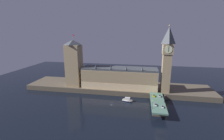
{
  "coord_description": "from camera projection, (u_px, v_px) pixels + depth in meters",
  "views": [
    {
      "loc": [
        28.48,
        -149.38,
        69.66
      ],
      "look_at": [
        -2.97,
        20.0,
        29.11
      ],
      "focal_mm": 26.0,
      "sensor_mm": 36.0,
      "label": 1
    }
  ],
  "objects": [
    {
      "name": "car_northbound_trail",
      "position": [
        155.0,
        105.0,
        141.31
      ],
      "size": [
        2.1,
        4.78,
        1.4
      ],
      "color": "silver",
      "rests_on": "bridge"
    },
    {
      "name": "car_southbound_trail",
      "position": [
        160.0,
        96.0,
        160.27
      ],
      "size": [
        2.0,
        4.44,
        1.55
      ],
      "color": "silver",
      "rests_on": "bridge"
    },
    {
      "name": "bridge",
      "position": [
        158.0,
        104.0,
        150.2
      ],
      "size": [
        12.49,
        46.0,
        7.03
      ],
      "color": "slate",
      "rests_on": "ground_plane"
    },
    {
      "name": "pedestrian_far_rail",
      "position": [
        151.0,
        95.0,
        162.15
      ],
      "size": [
        0.38,
        0.38,
        1.85
      ],
      "color": "black",
      "rests_on": "bridge"
    },
    {
      "name": "street_lamp_near",
      "position": [
        152.0,
        103.0,
        135.61
      ],
      "size": [
        1.34,
        0.6,
        6.95
      ],
      "color": "#2D3333",
      "rests_on": "bridge"
    },
    {
      "name": "embankment",
      "position": [
        117.0,
        87.0,
        200.66
      ],
      "size": [
        220.0,
        42.0,
        5.68
      ],
      "color": "brown",
      "rests_on": "ground_plane"
    },
    {
      "name": "pedestrian_mid_walk",
      "position": [
        164.0,
        102.0,
        146.43
      ],
      "size": [
        0.38,
        0.38,
        1.69
      ],
      "color": "black",
      "rests_on": "bridge"
    },
    {
      "name": "boat_upstream",
      "position": [
        128.0,
        100.0,
        166.09
      ],
      "size": [
        11.77,
        4.92,
        4.41
      ],
      "color": "white",
      "rests_on": "ground_plane"
    },
    {
      "name": "clock_tower",
      "position": [
        167.0,
        58.0,
        169.13
      ],
      "size": [
        10.83,
        10.94,
        71.01
      ],
      "color": "tan",
      "rests_on": "embankment"
    },
    {
      "name": "street_lamp_mid",
      "position": [
        165.0,
        98.0,
        147.65
      ],
      "size": [
        1.34,
        0.6,
        6.62
      ],
      "color": "#2D3333",
      "rests_on": "bridge"
    },
    {
      "name": "pedestrian_near_rail",
      "position": [
        153.0,
        107.0,
        135.84
      ],
      "size": [
        0.38,
        0.38,
        1.83
      ],
      "color": "black",
      "rests_on": "bridge"
    },
    {
      "name": "ground_plane",
      "position": [
        111.0,
        103.0,
        163.98
      ],
      "size": [
        400.0,
        400.0,
        0.0
      ],
      "primitive_type": "plane",
      "color": "black"
    },
    {
      "name": "victoria_tower",
      "position": [
        74.0,
        63.0,
        194.0
      ],
      "size": [
        17.01,
        17.01,
        61.09
      ],
      "color": "tan",
      "rests_on": "embankment"
    },
    {
      "name": "car_southbound_lead",
      "position": [
        162.0,
        107.0,
        137.38
      ],
      "size": [
        1.92,
        3.91,
        1.46
      ],
      "color": "white",
      "rests_on": "bridge"
    },
    {
      "name": "parliament_hall",
      "position": [
        119.0,
        78.0,
        189.7
      ],
      "size": [
        86.14,
        22.82,
        28.53
      ],
      "color": "tan",
      "rests_on": "embankment"
    },
    {
      "name": "car_northbound_lead",
      "position": [
        154.0,
        96.0,
        160.97
      ],
      "size": [
        2.12,
        4.48,
        1.58
      ],
      "color": "yellow",
      "rests_on": "bridge"
    }
  ]
}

